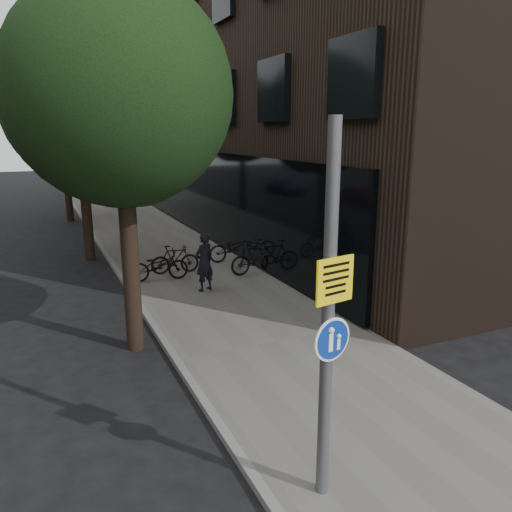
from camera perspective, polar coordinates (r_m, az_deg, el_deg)
ground at (r=8.53m, az=11.43°, el=-18.79°), size 120.00×120.00×0.00m
sidewalk at (r=17.00m, az=-7.70°, el=-1.51°), size 4.50×60.00×0.12m
curb_edge at (r=16.54m, az=-15.19°, el=-2.32°), size 0.15×60.00×0.13m
building_right_dark_brick at (r=30.88m, az=0.63°, el=22.28°), size 12.00×40.00×18.00m
street_tree_near at (r=10.54m, az=-14.97°, el=16.44°), size 4.40×4.40×7.50m
street_tree_mid at (r=18.97m, az=-19.44°, el=14.88°), size 5.00×5.00×7.80m
street_tree_far at (r=27.94m, az=-21.21°, el=14.23°), size 5.00×5.00×7.80m
signpost at (r=5.92m, az=8.21°, el=-7.12°), size 0.53×0.15×4.64m
pedestrian at (r=14.29m, az=-5.93°, el=-0.67°), size 0.73×0.63×1.70m
parked_bike_facade_near at (r=17.60m, az=-2.49°, el=0.99°), size 1.89×0.72×0.98m
parked_bike_facade_far at (r=15.99m, az=-0.11°, el=-0.23°), size 1.76×0.63×1.04m
parked_bike_curb_near at (r=15.56m, az=-11.07°, el=-1.07°), size 1.85×0.79×0.95m
parked_bike_curb_far at (r=16.27m, az=-9.25°, el=-0.36°), size 1.59×0.59×0.93m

